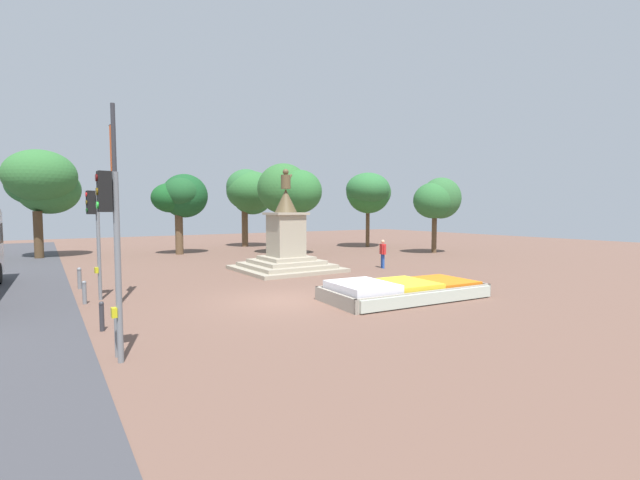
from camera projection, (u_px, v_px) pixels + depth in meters
name	position (u px, v px, depth m)	size (l,w,h in m)	color
ground_plane	(283.00, 301.00, 14.78)	(84.18, 84.18, 0.00)	brown
flower_planter	(403.00, 291.00, 15.07)	(6.02, 3.14, 0.70)	#38281C
statue_monument	(286.00, 248.00, 22.21)	(4.80, 4.80, 5.25)	gray
traffic_light_near_crossing	(111.00, 233.00, 8.51)	(0.41, 0.29, 3.88)	slate
traffic_light_mid_block	(95.00, 225.00, 14.65)	(0.42, 0.31, 3.78)	slate
banner_pole	(115.00, 199.00, 13.98)	(0.14, 0.64, 6.56)	#2D2D33
pedestrian_with_handbag	(383.00, 252.00, 23.07)	(0.33, 0.55, 1.54)	#264CA5
kerb_bollard_south	(117.00, 332.00, 9.05)	(0.11, 0.11, 1.03)	slate
kerb_bollard_mid_a	(102.00, 315.00, 11.00)	(0.13, 0.13, 0.78)	#2D2D33
kerb_bollard_mid_b	(84.00, 292.00, 14.20)	(0.14, 0.14, 0.79)	slate
kerb_bollard_north	(79.00, 278.00, 16.95)	(0.16, 0.16, 0.86)	slate
park_tree_far_left	(438.00, 199.00, 30.88)	(3.75, 2.79, 5.51)	brown
park_tree_behind_statue	(290.00, 190.00, 30.19)	(4.09, 4.58, 6.45)	#4C3823
park_tree_far_right	(42.00, 183.00, 28.17)	(4.53, 5.03, 7.02)	#4C3823
park_tree_street_side	(368.00, 192.00, 36.12)	(4.78, 4.80, 6.30)	brown
park_tree_mid_canopy	(181.00, 196.00, 30.32)	(3.89, 3.44, 5.73)	brown
park_tree_distant	(250.00, 192.00, 36.83)	(4.20, 4.64, 6.66)	brown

